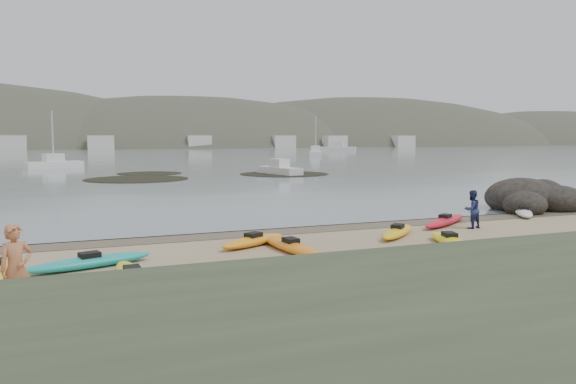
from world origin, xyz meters
name	(u,v)px	position (x,y,z in m)	size (l,w,h in m)	color
ground	(288,228)	(0.00, 0.00, 0.00)	(600.00, 600.00, 0.00)	tan
wet_sand	(291,229)	(0.00, -0.30, 0.00)	(60.00, 60.00, 0.00)	brown
water	(81,143)	(0.00, 300.00, 0.01)	(1200.00, 1200.00, 0.00)	slate
kayaks	(307,242)	(-0.81, -3.80, 0.17)	(23.63, 9.16, 0.34)	orange
person_west	(16,269)	(-9.46, -8.13, 0.96)	(0.70, 0.46, 1.92)	#BF744C
person_east	(472,209)	(6.99, -2.79, 0.79)	(0.76, 0.60, 1.57)	navy
rock_cluster	(533,204)	(14.08, 0.97, 0.27)	(5.51, 4.09, 1.98)	black
kelp_mats	(200,176)	(3.40, 31.00, 0.03)	(23.21, 14.76, 0.04)	black
moored_boats	(159,153)	(7.88, 84.83, 0.60)	(98.36, 81.71, 1.40)	silver
far_hills	(198,187)	(39.38, 193.97, -15.93)	(550.00, 135.00, 80.00)	#384235
far_town	(118,142)	(6.00, 145.00, 2.00)	(199.00, 5.00, 4.00)	beige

